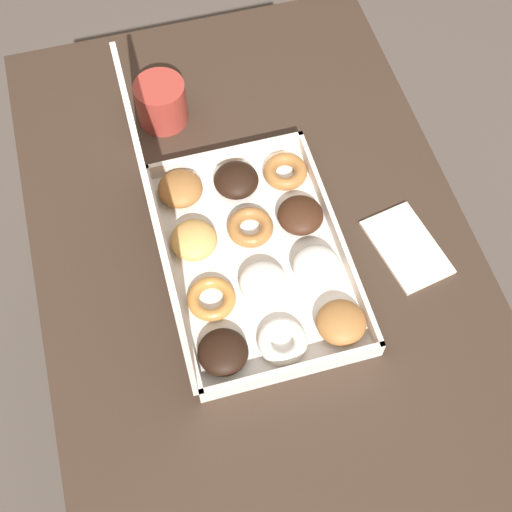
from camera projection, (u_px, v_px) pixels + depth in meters
name	position (u px, v px, depth m)	size (l,w,h in m)	color
ground_plane	(255.00, 395.00, 1.85)	(8.00, 8.00, 0.00)	#564C44
dining_table	(255.00, 281.00, 1.29)	(1.09, 0.72, 0.77)	#38281E
donut_box	(237.00, 248.00, 1.12)	(0.42, 0.29, 0.32)	silver
coffee_mug	(161.00, 102.00, 1.28)	(0.09, 0.09, 0.08)	#A3382D
paper_napkin	(407.00, 247.00, 1.18)	(0.17, 0.12, 0.01)	silver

